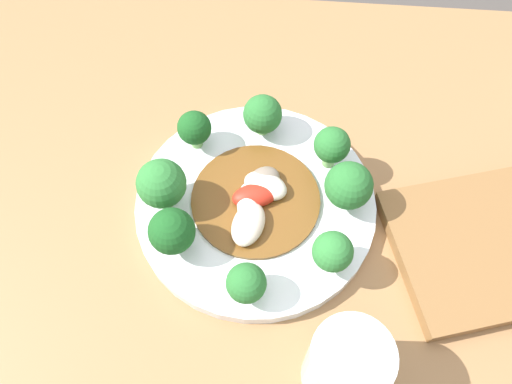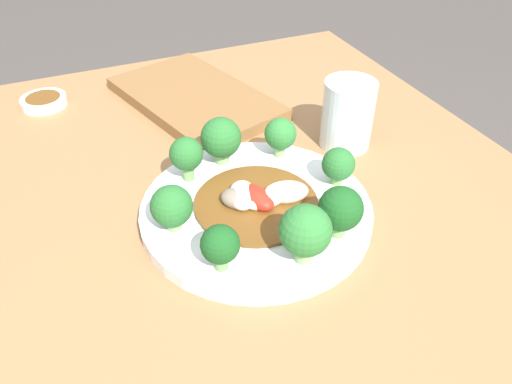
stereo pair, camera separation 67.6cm
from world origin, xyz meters
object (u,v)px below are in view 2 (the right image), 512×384
object	(u,v)px
broccoli_northwest	(280,135)
broccoli_north	(337,163)
broccoli_southwest	(186,155)
cutting_board	(195,98)
broccoli_northeast	(341,209)
broccoli_southeast	(220,245)
plate	(256,210)
sauce_dish	(44,101)
broccoli_south	(171,206)
broccoli_east	(309,230)
stirfry_center	(258,198)
drinking_glass	(348,114)
broccoli_west	(221,138)

from	to	relation	value
broccoli_northwest	broccoli_north	world-z (taller)	broccoli_northwest
broccoli_southwest	cutting_board	size ratio (longest dim) A/B	0.18
broccoli_northeast	broccoli_southeast	xyz separation A→B (m)	(-0.00, -0.14, -0.00)
broccoli_north	plate	bearing A→B (deg)	-88.81
broccoli_northeast	broccoli_southeast	world-z (taller)	broccoli_northeast
plate	broccoli_southeast	world-z (taller)	broccoli_southeast
broccoli_north	sauce_dish	bearing A→B (deg)	-140.56
broccoli_southeast	broccoli_south	size ratio (longest dim) A/B	0.96
plate	broccoli_southeast	size ratio (longest dim) A/B	5.21
broccoli_east	broccoli_southeast	distance (m)	0.09
broccoli_northwest	broccoli_north	size ratio (longest dim) A/B	1.11
plate	broccoli_southwest	world-z (taller)	broccoli_southwest
stirfry_center	cutting_board	world-z (taller)	stirfry_center
drinking_glass	cutting_board	bearing A→B (deg)	-141.37
broccoli_northeast	broccoli_south	xyz separation A→B (m)	(-0.09, -0.17, -0.00)
broccoli_north	sauce_dish	xyz separation A→B (m)	(-0.41, -0.33, -0.04)
drinking_glass	cutting_board	world-z (taller)	drinking_glass
broccoli_north	broccoli_west	world-z (taller)	broccoli_west
broccoli_northwest	broccoli_east	world-z (taller)	broccoli_east
drinking_glass	cutting_board	xyz separation A→B (m)	(-0.21, -0.17, -0.04)
broccoli_northeast	stirfry_center	world-z (taller)	broccoli_northeast
broccoli_south	stirfry_center	distance (m)	0.11
plate	broccoli_east	bearing A→B (deg)	8.24
broccoli_south	sauce_dish	size ratio (longest dim) A/B	0.76
sauce_dish	broccoli_south	bearing A→B (deg)	15.73
broccoli_northeast	broccoli_southeast	bearing A→B (deg)	-91.33
broccoli_west	cutting_board	bearing A→B (deg)	172.77
broccoli_northwest	broccoli_southwest	distance (m)	0.14
broccoli_southeast	sauce_dish	world-z (taller)	broccoli_southeast
broccoli_southeast	broccoli_west	xyz separation A→B (m)	(-0.19, 0.07, 0.01)
broccoli_south	drinking_glass	distance (m)	0.31
broccoli_north	broccoli_south	bearing A→B (deg)	-89.78
plate	broccoli_northwest	world-z (taller)	broccoli_northwest
plate	drinking_glass	bearing A→B (deg)	117.91
broccoli_south	broccoli_southwest	world-z (taller)	broccoli_southwest
plate	sauce_dish	size ratio (longest dim) A/B	3.79
drinking_glass	sauce_dish	distance (m)	0.51
plate	broccoli_northeast	xyz separation A→B (m)	(0.09, 0.07, 0.05)
broccoli_southwest	drinking_glass	bearing A→B (deg)	93.47
stirfry_center	broccoli_southwest	bearing A→B (deg)	-143.10
broccoli_north	broccoli_west	distance (m)	0.16
broccoli_south	broccoli_southwest	xyz separation A→B (m)	(-0.08, 0.04, 0.01)
plate	broccoli_south	distance (m)	0.11
cutting_board	stirfry_center	bearing A→B (deg)	-3.21
broccoli_northwest	broccoli_north	bearing A→B (deg)	25.34
broccoli_west	sauce_dish	distance (m)	0.37
broccoli_west	broccoli_north	bearing A→B (deg)	49.77
broccoli_south	cutting_board	distance (m)	0.34
broccoli_north	broccoli_west	size ratio (longest dim) A/B	0.77
stirfry_center	broccoli_west	bearing A→B (deg)	-175.08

